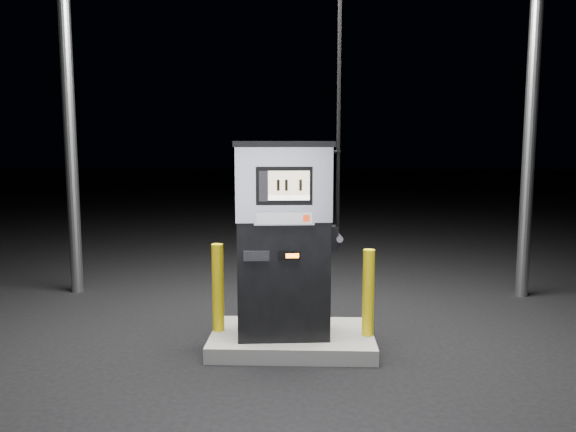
{
  "coord_description": "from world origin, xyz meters",
  "views": [
    {
      "loc": [
        0.15,
        -5.38,
        2.01
      ],
      "look_at": [
        -0.04,
        0.0,
        1.31
      ],
      "focal_mm": 35.0,
      "sensor_mm": 36.0,
      "label": 1
    }
  ],
  "objects": [
    {
      "name": "pump_island",
      "position": [
        0.0,
        0.0,
        0.07
      ],
      "size": [
        1.6,
        1.0,
        0.15
      ],
      "primitive_type": "cube",
      "color": "slate",
      "rests_on": "ground"
    },
    {
      "name": "fuel_dispenser",
      "position": [
        -0.08,
        -0.08,
        1.12
      ],
      "size": [
        1.06,
        0.63,
        3.9
      ],
      "rotation": [
        0.0,
        0.0,
        0.08
      ],
      "color": "black",
      "rests_on": "pump_island"
    },
    {
      "name": "bollard_left",
      "position": [
        -0.74,
        0.03,
        0.59
      ],
      "size": [
        0.13,
        0.13,
        0.88
      ],
      "primitive_type": "cylinder",
      "rotation": [
        0.0,
        0.0,
        0.16
      ],
      "color": "yellow",
      "rests_on": "pump_island"
    },
    {
      "name": "bollard_right",
      "position": [
        0.74,
        -0.06,
        0.58
      ],
      "size": [
        0.15,
        0.15,
        0.85
      ],
      "primitive_type": "cylinder",
      "rotation": [
        0.0,
        0.0,
        -0.44
      ],
      "color": "yellow",
      "rests_on": "pump_island"
    },
    {
      "name": "ground",
      "position": [
        0.0,
        0.0,
        0.0
      ],
      "size": [
        80.0,
        80.0,
        0.0
      ],
      "primitive_type": "plane",
      "color": "black",
      "rests_on": "ground"
    }
  ]
}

